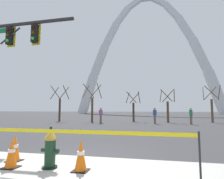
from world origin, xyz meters
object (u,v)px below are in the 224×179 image
(traffic_cone_by_hydrant, at_px, (11,153))
(traffic_cone_mid_sidewalk, at_px, (81,155))
(pedestrian_walking_left, at_px, (155,115))
(pedestrian_standing_center, at_px, (191,116))
(fire_hydrant, at_px, (50,148))
(traffic_cone_curb_edge, at_px, (15,148))
(traffic_signal_gantry, at_px, (4,55))
(pedestrian_walking_right, at_px, (101,115))
(monument_arch, at_px, (147,60))

(traffic_cone_by_hydrant, distance_m, traffic_cone_mid_sidewalk, 1.74)
(pedestrian_walking_left, bearing_deg, pedestrian_standing_center, -5.26)
(traffic_cone_by_hydrant, bearing_deg, fire_hydrant, 12.24)
(pedestrian_walking_left, relative_size, pedestrian_standing_center, 1.00)
(traffic_cone_by_hydrant, xyz_separation_m, traffic_cone_curb_edge, (-0.34, 0.54, 0.00))
(pedestrian_walking_left, bearing_deg, traffic_signal_gantry, -121.38)
(pedestrian_standing_center, bearing_deg, traffic_signal_gantry, -132.43)
(pedestrian_walking_right, bearing_deg, traffic_signal_gantry, -98.59)
(fire_hydrant, height_order, traffic_cone_curb_edge, fire_hydrant)
(monument_arch, bearing_deg, pedestrian_walking_right, -94.29)
(traffic_cone_mid_sidewalk, height_order, monument_arch, monument_arch)
(traffic_cone_by_hydrant, relative_size, traffic_signal_gantry, 0.12)
(traffic_cone_mid_sidewalk, bearing_deg, traffic_signal_gantry, 146.68)
(pedestrian_standing_center, bearing_deg, pedestrian_walking_right, -179.89)
(fire_hydrant, bearing_deg, pedestrian_walking_right, 101.23)
(traffic_cone_curb_edge, xyz_separation_m, pedestrian_standing_center, (7.06, 14.75, 0.46))
(traffic_signal_gantry, bearing_deg, pedestrian_walking_right, 81.41)
(fire_hydrant, xyz_separation_m, traffic_cone_mid_sidewalk, (0.82, -0.07, -0.11))
(monument_arch, xyz_separation_m, pedestrian_walking_right, (-3.33, -44.39, -16.91))
(fire_hydrant, xyz_separation_m, traffic_signal_gantry, (-4.73, 3.58, 3.60))
(fire_hydrant, xyz_separation_m, pedestrian_walking_left, (2.48, 15.40, 0.35))
(fire_hydrant, xyz_separation_m, pedestrian_standing_center, (5.80, 15.09, 0.35))
(traffic_cone_curb_edge, xyz_separation_m, traffic_signal_gantry, (-3.46, 3.23, 3.71))
(traffic_cone_mid_sidewalk, distance_m, pedestrian_walking_left, 15.56)
(fire_hydrant, distance_m, traffic_cone_by_hydrant, 0.95)
(monument_arch, xyz_separation_m, pedestrian_standing_center, (5.46, -44.37, -16.91))
(fire_hydrant, relative_size, pedestrian_standing_center, 0.62)
(fire_hydrant, distance_m, monument_arch, 61.92)
(traffic_cone_by_hydrant, height_order, traffic_signal_gantry, traffic_signal_gantry)
(fire_hydrant, relative_size, pedestrian_walking_left, 0.62)
(traffic_cone_by_hydrant, distance_m, traffic_cone_curb_edge, 0.64)
(pedestrian_walking_left, bearing_deg, fire_hydrant, -99.15)
(traffic_cone_mid_sidewalk, xyz_separation_m, pedestrian_walking_left, (1.66, 15.47, 0.46))
(traffic_cone_curb_edge, distance_m, pedestrian_standing_center, 16.36)
(traffic_cone_curb_edge, height_order, traffic_signal_gantry, traffic_signal_gantry)
(traffic_cone_by_hydrant, relative_size, pedestrian_walking_left, 0.46)
(fire_hydrant, relative_size, traffic_cone_by_hydrant, 1.36)
(traffic_cone_by_hydrant, height_order, pedestrian_walking_right, pedestrian_walking_right)
(traffic_signal_gantry, relative_size, monument_arch, 0.13)
(traffic_cone_mid_sidewalk, xyz_separation_m, pedestrian_standing_center, (4.98, 15.16, 0.46))
(traffic_cone_by_hydrant, relative_size, traffic_cone_curb_edge, 1.00)
(traffic_cone_curb_edge, relative_size, pedestrian_walking_left, 0.46)
(traffic_signal_gantry, xyz_separation_m, pedestrian_standing_center, (10.52, 11.51, -3.25))
(pedestrian_walking_right, bearing_deg, monument_arch, 85.71)
(traffic_cone_mid_sidewalk, distance_m, monument_arch, 62.01)
(traffic_cone_curb_edge, distance_m, pedestrian_walking_left, 15.52)
(pedestrian_walking_left, distance_m, pedestrian_standing_center, 3.33)
(fire_hydrant, height_order, traffic_signal_gantry, traffic_signal_gantry)
(fire_hydrant, bearing_deg, traffic_cone_curb_edge, 164.80)
(fire_hydrant, xyz_separation_m, pedestrian_walking_right, (-2.99, 15.07, 0.35))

